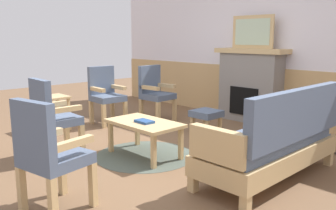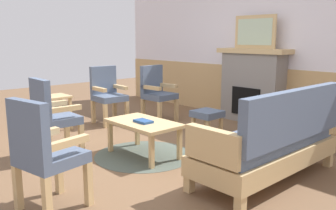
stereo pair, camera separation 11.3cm
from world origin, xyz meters
TOP-DOWN VIEW (x-y plane):
  - ground_plane at (0.00, 0.00)m, footprint 14.00×14.00m
  - wall_back at (0.00, 2.60)m, footprint 7.20×0.14m
  - fireplace at (0.00, 2.35)m, footprint 1.30×0.44m
  - framed_picture at (0.00, 2.35)m, footprint 0.80×0.04m
  - couch at (1.67, 0.27)m, footprint 0.70×1.80m
  - coffee_table at (0.18, -0.23)m, footprint 0.96×0.56m
  - round_rug at (0.18, -0.23)m, footprint 1.24×1.24m
  - book_on_table at (0.22, -0.26)m, footprint 0.24×0.15m
  - footstool at (0.01, 1.16)m, footprint 0.40×0.40m
  - armchair_near_fireplace at (-1.62, 0.41)m, footprint 0.50×0.50m
  - armchair_by_window_left at (-1.19, 1.16)m, footprint 0.51×0.51m
  - armchair_front_left at (0.76, -1.75)m, footprint 0.56×0.56m
  - armchair_front_center at (-0.59, -1.07)m, footprint 0.50×0.50m
  - side_table at (-1.82, -0.46)m, footprint 0.44×0.44m

SIDE VIEW (x-z plane):
  - ground_plane at x=0.00m, z-range 0.00..0.00m
  - round_rug at x=0.18m, z-range 0.00..0.01m
  - footstool at x=0.01m, z-range 0.10..0.46m
  - coffee_table at x=0.18m, z-range 0.17..0.61m
  - couch at x=1.67m, z-range -0.09..0.89m
  - side_table at x=-1.82m, z-range 0.16..0.71m
  - book_on_table at x=0.22m, z-range 0.44..0.47m
  - armchair_near_fireplace at x=-1.62m, z-range 0.05..1.03m
  - armchair_by_window_left at x=-1.19m, z-range 0.05..1.03m
  - armchair_front_left at x=0.76m, z-range 0.05..1.03m
  - armchair_front_center at x=-0.59m, z-range 0.05..1.03m
  - fireplace at x=0.00m, z-range 0.01..1.29m
  - wall_back at x=0.00m, z-range -0.04..2.66m
  - framed_picture at x=0.00m, z-range 1.28..1.84m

